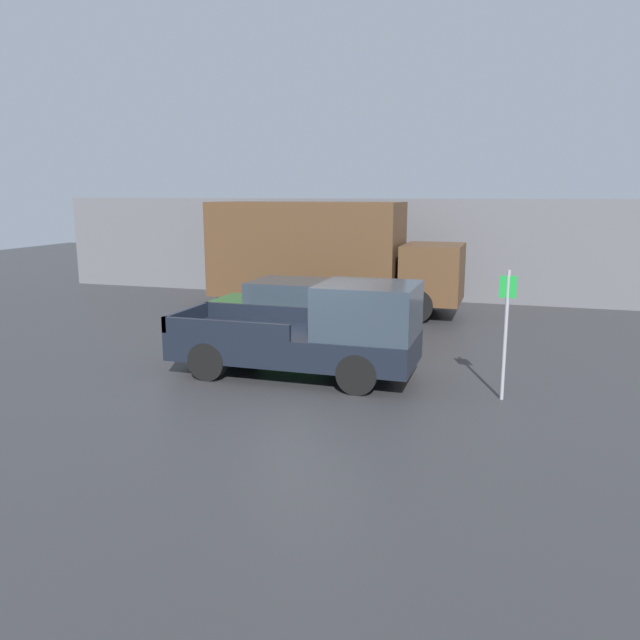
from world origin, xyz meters
TOP-DOWN VIEW (x-y plane):
  - ground_plane at (0.00, 0.00)m, footprint 60.00×60.00m
  - building_wall at (0.00, 10.72)m, footprint 28.00×0.15m
  - pickup_truck at (-0.03, 0.37)m, footprint 5.06×1.98m
  - car at (-1.59, 3.44)m, footprint 4.48×2.01m
  - delivery_truck at (-2.15, 7.71)m, footprint 8.04×2.48m
  - parking_sign at (3.65, -0.00)m, footprint 0.30×0.07m
  - newspaper_box at (0.69, 10.40)m, footprint 0.45×0.40m

SIDE VIEW (x-z plane):
  - ground_plane at x=0.00m, z-range 0.00..0.00m
  - newspaper_box at x=0.69m, z-range 0.00..0.99m
  - car at x=-1.59m, z-range 0.01..1.57m
  - pickup_truck at x=-0.03m, z-range -0.06..1.94m
  - parking_sign at x=3.65m, z-range 0.15..2.56m
  - building_wall at x=0.00m, z-range 0.00..3.59m
  - delivery_truck at x=-2.15m, z-range 0.12..3.62m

